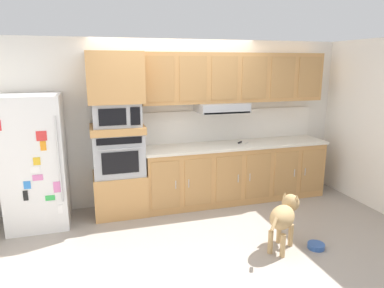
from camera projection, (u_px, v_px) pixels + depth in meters
name	position (u px, v px, depth m)	size (l,w,h in m)	color
ground_plane	(196.00, 226.00, 4.65)	(9.60, 9.60, 0.00)	#9E9389
back_kitchen_wall	(175.00, 122.00, 5.40)	(6.20, 0.12, 2.50)	silver
side_panel_right	(375.00, 125.00, 5.14)	(0.12, 7.10, 2.50)	white
refrigerator	(35.00, 162.00, 4.53)	(0.76, 0.73, 1.76)	white
oven_base_cabinet	(120.00, 193.00, 5.03)	(0.74, 0.62, 0.60)	tan
built_in_oven	(118.00, 153.00, 4.89)	(0.70, 0.62, 0.60)	#A8AAAF
appliance_mid_shelf	(117.00, 129.00, 4.81)	(0.74, 0.62, 0.10)	tan
microwave	(116.00, 114.00, 4.76)	(0.64, 0.54, 0.32)	#A8AAAF
appliance_upper_cabinet	(115.00, 77.00, 4.65)	(0.74, 0.62, 0.68)	tan
lower_cabinet_run	(236.00, 173.00, 5.49)	(2.90, 0.63, 0.88)	tan
countertop_slab	(236.00, 145.00, 5.39)	(2.94, 0.64, 0.04)	silver
backsplash_panel	(230.00, 125.00, 5.60)	(2.94, 0.02, 0.50)	white
upper_cabinet_with_hood	(234.00, 80.00, 5.27)	(2.90, 0.48, 0.88)	tan
screwdriver	(240.00, 142.00, 5.40)	(0.17, 0.17, 0.03)	black
dog	(284.00, 215.00, 4.04)	(0.66, 0.58, 0.61)	tan
dog_food_bowl	(316.00, 246.00, 4.09)	(0.20, 0.20, 0.06)	#3359A5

